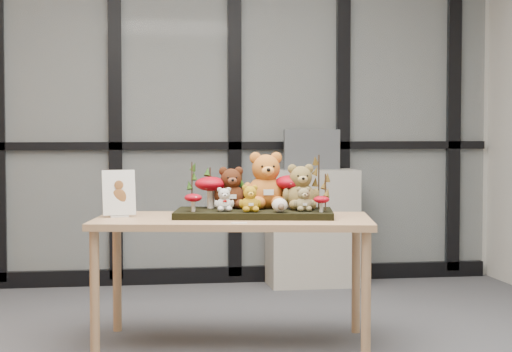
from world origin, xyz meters
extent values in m
plane|color=beige|center=(0.00, 2.50, 1.40)|extent=(5.00, 0.00, 5.00)
plane|color=beige|center=(0.00, -2.50, 1.40)|extent=(5.00, 0.00, 5.00)
cube|color=#2D383F|center=(0.00, 2.47, 1.40)|extent=(4.90, 0.02, 2.70)
cube|color=black|center=(0.00, 2.47, 0.06)|extent=(4.90, 0.06, 0.12)
cube|color=black|center=(0.00, 2.47, 1.05)|extent=(4.90, 0.06, 0.06)
cube|color=black|center=(-0.45, 2.47, 1.40)|extent=(0.10, 0.06, 2.70)
cube|color=black|center=(0.45, 2.47, 1.40)|extent=(0.10, 0.06, 2.70)
cube|color=black|center=(1.30, 2.47, 1.40)|extent=(0.10, 0.06, 2.70)
cube|color=black|center=(2.20, 2.47, 1.40)|extent=(0.10, 0.06, 2.70)
cube|color=tan|center=(0.17, 0.43, 0.68)|extent=(1.60, 1.01, 0.04)
cylinder|color=tan|center=(-0.57, 0.25, 0.33)|extent=(0.05, 0.05, 0.66)
cylinder|color=tan|center=(-0.46, 0.88, 0.33)|extent=(0.05, 0.05, 0.66)
cylinder|color=tan|center=(0.79, -0.01, 0.33)|extent=(0.05, 0.05, 0.66)
cylinder|color=tan|center=(0.91, 0.62, 0.33)|extent=(0.05, 0.05, 0.66)
cube|color=black|center=(0.29, 0.47, 0.72)|extent=(0.92, 0.58, 0.04)
cube|color=silver|center=(-0.44, 0.57, 0.70)|extent=(0.11, 0.07, 0.01)
cube|color=white|center=(-0.44, 0.57, 0.83)|extent=(0.19, 0.08, 0.25)
ellipsoid|color=brown|center=(-0.44, 0.56, 0.81)|extent=(0.08, 0.01, 0.09)
ellipsoid|color=brown|center=(-0.44, 0.56, 0.87)|extent=(0.05, 0.01, 0.05)
cube|color=white|center=(0.16, 0.13, 0.70)|extent=(0.08, 0.03, 0.00)
cube|color=#A49E92|center=(1.01, 2.24, 0.44)|extent=(0.65, 0.38, 0.87)
cube|color=#505458|center=(1.01, 2.26, 1.02)|extent=(0.42, 0.04, 0.30)
cube|color=black|center=(1.01, 2.24, 1.02)|extent=(0.37, 0.00, 0.25)
camera|label=1|loc=(-0.49, -4.53, 1.19)|focal=65.00mm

